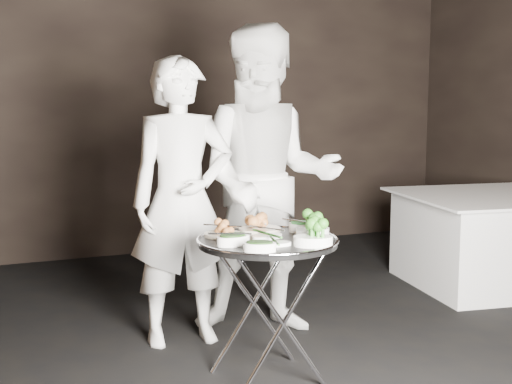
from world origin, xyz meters
name	(u,v)px	position (x,y,z in m)	size (l,w,h in m)	color
wall_back	(149,87)	(0.00, 3.52, 1.50)	(6.00, 0.05, 3.00)	black
tray_stand	(267,303)	(-0.21, 0.40, 0.40)	(0.49, 0.41, 0.71)	silver
serving_tray	(268,241)	(-0.21, 0.40, 0.72)	(0.71, 0.71, 0.04)	black
potato_plate_a	(223,230)	(-0.39, 0.56, 0.76)	(0.20, 0.20, 0.07)	beige
potato_plate_b	(260,225)	(-0.17, 0.60, 0.77)	(0.22, 0.22, 0.08)	beige
greens_bowl	(300,225)	(0.03, 0.52, 0.76)	(0.12, 0.12, 0.07)	white
asparagus_plate_a	(267,235)	(-0.20, 0.42, 0.75)	(0.19, 0.13, 0.03)	white
asparagus_plate_b	(275,243)	(-0.24, 0.25, 0.75)	(0.18, 0.12, 0.03)	white
spinach_bowl_a	(233,238)	(-0.42, 0.34, 0.76)	(0.19, 0.14, 0.07)	white
spinach_bowl_b	(260,245)	(-0.35, 0.17, 0.76)	(0.18, 0.15, 0.06)	white
broccoli_bowl_a	(313,231)	(0.02, 0.35, 0.77)	(0.22, 0.18, 0.08)	white
broccoli_bowl_b	(313,239)	(-0.07, 0.18, 0.77)	(0.22, 0.19, 0.08)	white
serving_utensils	(265,226)	(-0.19, 0.47, 0.79)	(0.60, 0.46, 0.01)	silver
waiter_left	(182,201)	(-0.43, 1.12, 0.83)	(0.61, 0.40, 1.67)	white
waiter_right	(268,180)	(0.10, 1.11, 0.93)	(0.90, 0.70, 1.86)	white
dining_table	(487,240)	(2.04, 1.40, 0.35)	(1.22, 1.22, 0.70)	white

